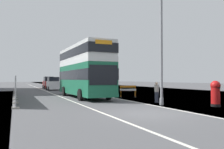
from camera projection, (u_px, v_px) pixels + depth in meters
name	position (u px, v px, depth m)	size (l,w,h in m)	color
ground	(154.00, 113.00, 12.97)	(140.00, 280.00, 0.10)	#4C4C4F
double_decker_bus	(84.00, 70.00, 23.60)	(3.02, 10.98, 5.04)	#196042
lamppost_foreground	(161.00, 49.00, 16.71)	(0.29, 0.70, 8.32)	gray
red_pillar_postbox	(216.00, 92.00, 15.73)	(0.64, 0.64, 1.71)	black
roadworks_barrier	(128.00, 90.00, 23.64)	(1.66, 0.80, 1.17)	orange
construction_site_fence	(15.00, 87.00, 23.90)	(0.44, 20.60, 2.03)	#A8AAAD
car_oncoming_near	(53.00, 84.00, 38.99)	(1.95, 4.09, 2.13)	silver
car_receding_mid	(49.00, 83.00, 45.87)	(1.94, 4.53, 2.27)	maroon
pedestrian_at_kerb	(157.00, 92.00, 18.30)	(0.34, 0.34, 1.59)	#2D3342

